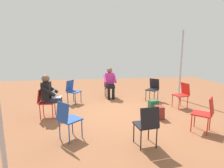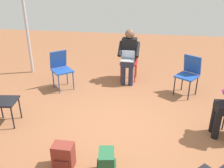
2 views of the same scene
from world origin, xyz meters
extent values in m
plane|color=brown|center=(0.00, 0.00, 0.00)|extent=(14.00, 14.00, 0.00)
cube|color=black|center=(1.91, 0.14, 0.43)|extent=(0.45, 0.45, 0.03)
cylinder|color=black|center=(1.76, -0.05, 0.21)|extent=(0.02, 0.02, 0.42)
cylinder|color=black|center=(1.72, 0.29, 0.21)|extent=(0.02, 0.02, 0.42)
cylinder|color=black|center=(2.10, 0.00, 0.21)|extent=(0.02, 0.02, 0.42)
cylinder|color=black|center=(2.06, 0.33, 0.21)|extent=(0.02, 0.02, 0.42)
cube|color=black|center=(2.10, 0.17, 0.65)|extent=(0.14, 0.39, 0.40)
cube|color=red|center=(-0.23, 2.11, 0.43)|extent=(0.47, 0.47, 0.03)
cylinder|color=red|center=(-0.03, 1.97, 0.21)|extent=(0.02, 0.02, 0.42)
cylinder|color=red|center=(-0.37, 1.91, 0.21)|extent=(0.02, 0.02, 0.42)
cylinder|color=red|center=(-0.09, 2.31, 0.21)|extent=(0.02, 0.02, 0.42)
cylinder|color=red|center=(-0.43, 2.25, 0.21)|extent=(0.02, 0.02, 0.42)
cube|color=red|center=(-0.26, 2.30, 0.65)|extent=(0.39, 0.16, 0.40)
cube|color=red|center=(-0.01, -2.13, 0.43)|extent=(0.41, 0.41, 0.03)
cylinder|color=red|center=(-0.18, -1.96, 0.21)|extent=(0.02, 0.02, 0.42)
cylinder|color=red|center=(0.16, -1.97, 0.21)|extent=(0.02, 0.02, 0.42)
cylinder|color=red|center=(-0.19, -2.30, 0.21)|extent=(0.02, 0.02, 0.42)
cylinder|color=red|center=(0.15, -2.31, 0.21)|extent=(0.02, 0.02, 0.42)
cube|color=red|center=(-0.02, -2.32, 0.65)|extent=(0.38, 0.10, 0.40)
cube|color=red|center=(1.50, 1.67, 0.43)|extent=(0.57, 0.57, 0.03)
cylinder|color=red|center=(1.50, 1.43, 0.21)|extent=(0.02, 0.02, 0.42)
cylinder|color=red|center=(1.26, 1.67, 0.21)|extent=(0.02, 0.02, 0.42)
cylinder|color=red|center=(1.74, 1.67, 0.21)|extent=(0.02, 0.02, 0.42)
cylinder|color=red|center=(1.50, 1.91, 0.21)|extent=(0.02, 0.02, 0.42)
cube|color=red|center=(1.64, 1.80, 0.65)|extent=(0.33, 0.34, 0.40)
cube|color=#1E4799|center=(-1.29, -1.45, 0.43)|extent=(0.56, 0.56, 0.03)
cylinder|color=black|center=(-1.34, -1.21, 0.21)|extent=(0.02, 0.02, 0.42)
cylinder|color=black|center=(-1.06, -1.41, 0.21)|extent=(0.02, 0.02, 0.42)
cylinder|color=black|center=(-1.53, -1.49, 0.21)|extent=(0.02, 0.02, 0.42)
cylinder|color=black|center=(-1.25, -1.69, 0.21)|extent=(0.02, 0.02, 0.42)
cube|color=#1E4799|center=(-1.40, -1.61, 0.65)|extent=(0.37, 0.29, 0.40)
cube|color=black|center=(-1.17, 1.49, 0.43)|extent=(0.57, 0.57, 0.03)
cylinder|color=black|center=(-0.93, 1.48, 0.21)|extent=(0.02, 0.02, 0.42)
cylinder|color=black|center=(-1.18, 1.25, 0.21)|extent=(0.02, 0.02, 0.42)
cylinder|color=black|center=(-1.17, 1.73, 0.21)|extent=(0.02, 0.02, 0.42)
cylinder|color=black|center=(-1.41, 1.49, 0.21)|extent=(0.02, 0.02, 0.42)
cube|color=black|center=(-1.31, 1.62, 0.65)|extent=(0.34, 0.33, 0.40)
cube|color=#1E4799|center=(1.40, -1.36, 0.43)|extent=(0.56, 0.56, 0.03)
cylinder|color=#1E4799|center=(1.16, -1.35, 0.21)|extent=(0.02, 0.02, 0.42)
cylinder|color=#1E4799|center=(1.41, -1.12, 0.21)|extent=(0.02, 0.02, 0.42)
cylinder|color=#1E4799|center=(1.39, -1.60, 0.21)|extent=(0.02, 0.02, 0.42)
cylinder|color=#1E4799|center=(1.64, -1.38, 0.21)|extent=(0.02, 0.02, 0.42)
cube|color=#1E4799|center=(1.53, -1.51, 0.65)|extent=(0.35, 0.32, 0.40)
cube|color=black|center=(-1.96, -0.05, 0.43)|extent=(0.41, 0.41, 0.03)
cylinder|color=black|center=(-1.79, 0.12, 0.21)|extent=(0.02, 0.02, 0.42)
cylinder|color=black|center=(-1.78, -0.22, 0.21)|extent=(0.02, 0.02, 0.42)
cylinder|color=black|center=(-2.13, 0.11, 0.21)|extent=(0.02, 0.02, 0.42)
cylinder|color=black|center=(-2.12, -0.23, 0.21)|extent=(0.02, 0.02, 0.42)
cube|color=black|center=(-2.15, -0.06, 0.65)|extent=(0.10, 0.38, 0.40)
cylinder|color=#23283D|center=(-0.09, -1.77, 0.23)|extent=(0.11, 0.11, 0.45)
cylinder|color=#23283D|center=(0.09, -1.78, 0.23)|extent=(0.11, 0.11, 0.45)
cube|color=#23283D|center=(-0.01, -1.94, 0.51)|extent=(0.31, 0.43, 0.14)
cube|color=black|center=(-0.01, -2.13, 0.77)|extent=(0.35, 0.23, 0.52)
sphere|color=brown|center=(-0.01, -2.13, 1.13)|extent=(0.22, 0.22, 0.22)
cylinder|color=black|center=(-0.21, -2.03, 0.80)|extent=(0.10, 0.40, 0.31)
cylinder|color=black|center=(0.19, -2.04, 0.80)|extent=(0.10, 0.40, 0.31)
cube|color=#9EA0A5|center=(0.00, -1.83, 0.59)|extent=(0.31, 0.23, 0.02)
cube|color=#B2D1F2|center=(-0.01, -1.94, 0.70)|extent=(0.30, 0.06, 0.20)
cylinder|color=black|center=(-1.60, 0.05, 0.23)|extent=(0.11, 0.11, 0.45)
cylinder|color=black|center=(-1.60, -0.13, 0.23)|extent=(0.11, 0.11, 0.45)
cube|color=black|center=(-1.77, -0.05, 0.51)|extent=(0.43, 0.31, 0.14)
cube|color=#B22D84|center=(-1.96, -0.05, 0.77)|extent=(0.23, 0.34, 0.52)
sphere|color=brown|center=(-1.96, -0.05, 1.13)|extent=(0.22, 0.22, 0.22)
cylinder|color=#B22D84|center=(-1.86, 0.15, 0.80)|extent=(0.40, 0.10, 0.31)
cylinder|color=#B22D84|center=(-1.85, -0.25, 0.80)|extent=(0.40, 0.10, 0.31)
cube|color=#235B38|center=(-0.01, 1.08, 0.18)|extent=(0.24, 0.31, 0.36)
cube|color=#1C492C|center=(-0.01, 1.08, 0.10)|extent=(0.28, 0.23, 0.16)
cube|color=maroon|center=(0.59, 1.02, 0.18)|extent=(0.28, 0.20, 0.36)
cube|color=maroon|center=(0.59, 1.02, 0.10)|extent=(0.20, 0.25, 0.16)
cylinder|color=#B2B2B7|center=(-1.25, 2.65, 1.34)|extent=(0.07, 0.07, 2.68)
camera|label=1|loc=(5.06, -1.00, 1.87)|focal=28.00mm
camera|label=2|loc=(-0.46, 3.56, 2.47)|focal=40.00mm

